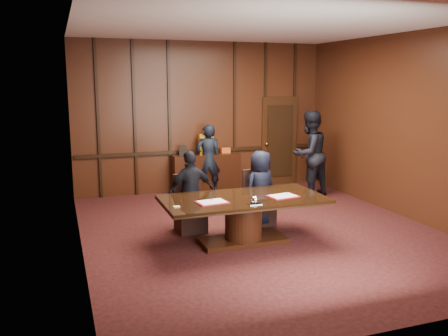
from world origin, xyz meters
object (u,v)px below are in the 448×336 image
signatory_left (191,192)px  signatory_right (261,188)px  witness_left (208,159)px  witness_right (309,154)px  sideboard (206,171)px  conference_table (243,212)px

signatory_left → signatory_right: bearing=171.7°
witness_left → witness_right: size_ratio=0.83×
sideboard → witness_left: (0.01, -0.16, 0.32)m
conference_table → witness_left: (0.52, 3.52, 0.30)m
sideboard → witness_right: 2.45m
witness_left → sideboard: bearing=-76.2°
sideboard → witness_right: bearing=-30.3°
conference_table → signatory_left: bearing=129.1°
signatory_right → conference_table: bearing=31.8°
signatory_left → conference_table: bearing=120.8°
signatory_left → signatory_right: (1.30, 0.00, -0.03)m
signatory_left → signatory_right: signatory_left is taller
signatory_right → witness_right: witness_right is taller
signatory_right → witness_left: size_ratio=0.85×
signatory_left → witness_right: bearing=-161.0°
conference_table → witness_right: (2.58, 2.47, 0.46)m
signatory_left → sideboard: bearing=-120.2°
signatory_right → witness_left: (-0.13, 2.72, 0.12)m
sideboard → witness_left: bearing=-86.2°
witness_left → signatory_left: bearing=76.7°
conference_table → signatory_right: bearing=50.9°
conference_table → signatory_right: (0.65, 0.80, 0.18)m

